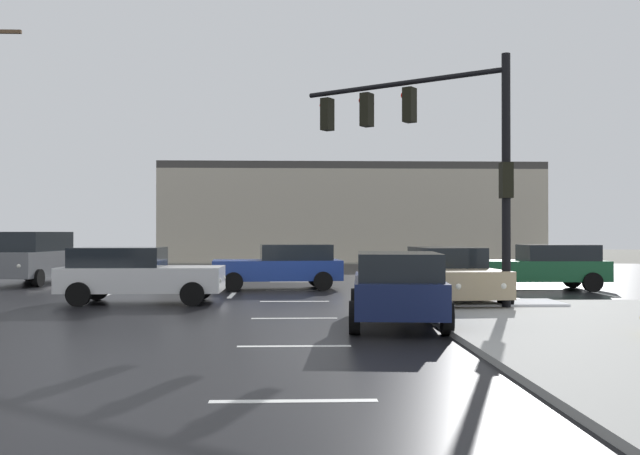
# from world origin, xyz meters

# --- Properties ---
(ground_plane) EXTENTS (120.00, 120.00, 0.00)m
(ground_plane) POSITION_xyz_m (0.00, 0.00, 0.00)
(ground_plane) COLOR slate
(road_asphalt) EXTENTS (44.00, 44.00, 0.02)m
(road_asphalt) POSITION_xyz_m (0.00, 0.00, 0.01)
(road_asphalt) COLOR black
(road_asphalt) RESTS_ON ground_plane
(snow_strip_curbside) EXTENTS (4.00, 1.60, 0.06)m
(snow_strip_curbside) POSITION_xyz_m (5.00, -4.00, 0.17)
(snow_strip_curbside) COLOR white
(snow_strip_curbside) RESTS_ON sidewalk_corner
(lane_markings) EXTENTS (36.15, 36.15, 0.01)m
(lane_markings) POSITION_xyz_m (1.20, -1.38, 0.02)
(lane_markings) COLOR silver
(lane_markings) RESTS_ON road_asphalt
(traffic_signal_mast) EXTENTS (5.05, 3.82, 6.41)m
(traffic_signal_mast) POSITION_xyz_m (3.77, -3.65, 4.57)
(traffic_signal_mast) COLOR black
(traffic_signal_mast) RESTS_ON sidewalk_corner
(strip_building_background) EXTENTS (26.58, 8.00, 6.87)m
(strip_building_background) POSITION_xyz_m (4.00, 28.79, 3.43)
(strip_building_background) COLOR #BCB29E
(strip_building_background) RESTS_ON ground_plane
(sedan_blue) EXTENTS (4.66, 2.35, 1.58)m
(sedan_blue) POSITION_xyz_m (-0.45, 2.50, 0.85)
(sedan_blue) COLOR navy
(sedan_blue) RESTS_ON road_asphalt
(sedan_white) EXTENTS (4.55, 2.03, 1.58)m
(sedan_white) POSITION_xyz_m (-4.49, -2.27, 0.85)
(sedan_white) COLOR white
(sedan_white) RESTS_ON road_asphalt
(sedan_navy) EXTENTS (2.36, 4.66, 1.58)m
(sedan_navy) POSITION_xyz_m (2.21, -7.32, 0.85)
(sedan_navy) COLOR #141E47
(sedan_navy) RESTS_ON road_asphalt
(sedan_green) EXTENTS (4.56, 2.08, 1.58)m
(sedan_green) POSITION_xyz_m (8.68, 1.79, 0.85)
(sedan_green) COLOR #195933
(sedan_green) RESTS_ON road_asphalt
(sedan_tan) EXTENTS (2.31, 4.64, 1.58)m
(sedan_tan) POSITION_xyz_m (4.39, -2.87, 0.85)
(sedan_tan) COLOR tan
(sedan_tan) RESTS_ON road_asphalt
(suv_grey) EXTENTS (2.54, 4.97, 2.03)m
(suv_grey) POSITION_xyz_m (-10.24, 5.45, 1.09)
(suv_grey) COLOR slate
(suv_grey) RESTS_ON road_asphalt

